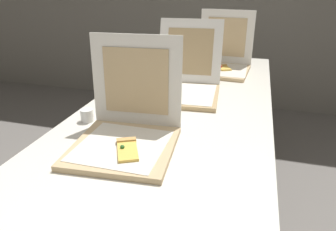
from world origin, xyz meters
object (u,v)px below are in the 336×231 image
object	(u,v)px
pizza_box_middle	(185,84)
cup_white_mid	(124,95)
cup_white_far	(154,78)
pizza_box_front	(127,131)
cup_white_near_center	(87,115)
table	(174,120)
pizza_box_back	(221,63)

from	to	relation	value
pizza_box_middle	cup_white_mid	size ratio (longest dim) A/B	9.24
cup_white_mid	cup_white_far	size ratio (longest dim) A/B	1.00
pizza_box_middle	pizza_box_front	bearing A→B (deg)	-102.34
cup_white_near_center	cup_white_far	world-z (taller)	same
cup_white_near_center	cup_white_mid	bearing A→B (deg)	79.06
pizza_box_front	cup_white_near_center	bearing A→B (deg)	144.96
table	pizza_box_front	distance (m)	0.38
pizza_box_middle	pizza_box_back	xyz separation A→B (m)	(0.14, 0.52, 0.00)
table	pizza_box_front	world-z (taller)	pizza_box_front
pizza_box_front	cup_white_far	bearing A→B (deg)	96.21
pizza_box_front	cup_white_far	size ratio (longest dim) A/B	7.35
pizza_box_front	cup_white_mid	world-z (taller)	pizza_box_front
pizza_box_middle	cup_white_near_center	distance (m)	0.58
pizza_box_front	cup_white_mid	xyz separation A→B (m)	(-0.20, 0.44, -0.03)
table	cup_white_mid	world-z (taller)	cup_white_mid
pizza_box_front	cup_white_mid	bearing A→B (deg)	109.93
pizza_box_back	cup_white_mid	bearing A→B (deg)	-116.69
pizza_box_middle	cup_white_far	world-z (taller)	pizza_box_middle
cup_white_near_center	cup_white_far	distance (m)	0.63
pizza_box_front	cup_white_mid	distance (m)	0.48
pizza_box_front	pizza_box_middle	bearing A→B (deg)	77.89
table	pizza_box_back	size ratio (longest dim) A/B	6.07
pizza_box_back	cup_white_far	xyz separation A→B (m)	(-0.37, -0.37, -0.03)
pizza_box_back	cup_white_far	size ratio (longest dim) A/B	7.04
table	pizza_box_back	world-z (taller)	pizza_box_back
cup_white_near_center	pizza_box_middle	bearing A→B (deg)	54.30
table	cup_white_near_center	size ratio (longest dim) A/B	42.72
pizza_box_middle	cup_white_far	size ratio (longest dim) A/B	9.24
cup_white_near_center	cup_white_far	bearing A→B (deg)	80.00
pizza_box_back	cup_white_mid	distance (m)	0.81
pizza_box_back	cup_white_far	world-z (taller)	pizza_box_back
pizza_box_front	pizza_box_middle	distance (m)	0.62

